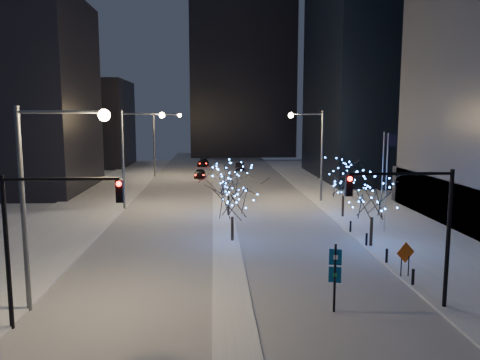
{
  "coord_description": "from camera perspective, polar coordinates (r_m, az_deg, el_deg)",
  "views": [
    {
      "loc": [
        -0.88,
        -20.5,
        9.55
      ],
      "look_at": [
        0.99,
        12.24,
        5.0
      ],
      "focal_mm": 35.0,
      "sensor_mm": 36.0,
      "label": 1
    }
  ],
  "objects": [
    {
      "name": "ground",
      "position": [
        22.63,
        -0.76,
        -17.06
      ],
      "size": [
        160.0,
        160.0,
        0.0
      ],
      "primitive_type": "plane",
      "color": "white",
      "rests_on": "ground"
    },
    {
      "name": "road",
      "position": [
        56.32,
        -2.32,
        -1.86
      ],
      "size": [
        20.0,
        130.0,
        0.02
      ],
      "primitive_type": "cube",
      "color": "#A0A4AE",
      "rests_on": "ground"
    },
    {
      "name": "median",
      "position": [
        51.39,
        -2.23,
        -2.73
      ],
      "size": [
        2.0,
        80.0,
        0.15
      ],
      "primitive_type": "cube",
      "color": "white",
      "rests_on": "ground"
    },
    {
      "name": "east_sidewalk",
      "position": [
        44.52,
        17.78,
        -4.77
      ],
      "size": [
        10.0,
        90.0,
        0.15
      ],
      "primitive_type": "cube",
      "color": "white",
      "rests_on": "ground"
    },
    {
      "name": "west_sidewalk",
      "position": [
        43.62,
        -20.77,
        -5.17
      ],
      "size": [
        8.0,
        90.0,
        0.15
      ],
      "primitive_type": "cube",
      "color": "white",
      "rests_on": "ground"
    },
    {
      "name": "filler_west_far",
      "position": [
        93.94,
        -18.9,
        6.53
      ],
      "size": [
        18.0,
        16.0,
        16.0
      ],
      "primitive_type": "cube",
      "color": "black",
      "rests_on": "ground"
    },
    {
      "name": "horizon_block",
      "position": [
        113.29,
        0.24,
        13.7
      ],
      "size": [
        24.0,
        14.0,
        42.0
      ],
      "primitive_type": "cube",
      "color": "black",
      "rests_on": "ground"
    },
    {
      "name": "street_lamp_w_near",
      "position": [
        24.09,
        -22.77,
        0.01
      ],
      "size": [
        4.4,
        0.56,
        10.0
      ],
      "color": "#595E66",
      "rests_on": "ground"
    },
    {
      "name": "street_lamp_w_mid",
      "position": [
        48.28,
        -12.9,
        4.08
      ],
      "size": [
        4.4,
        0.56,
        10.0
      ],
      "color": "#595E66",
      "rests_on": "ground"
    },
    {
      "name": "street_lamp_w_far",
      "position": [
        73.01,
        -9.64,
        5.39
      ],
      "size": [
        4.4,
        0.56,
        10.0
      ],
      "color": "#595E66",
      "rests_on": "ground"
    },
    {
      "name": "street_lamp_east",
      "position": [
        51.77,
        9.0,
        4.37
      ],
      "size": [
        3.9,
        0.56,
        10.0
      ],
      "color": "#595E66",
      "rests_on": "ground"
    },
    {
      "name": "traffic_signal_west",
      "position": [
        22.37,
        -23.03,
        -5.1
      ],
      "size": [
        5.26,
        0.43,
        7.0
      ],
      "color": "black",
      "rests_on": "ground"
    },
    {
      "name": "traffic_signal_east",
      "position": [
        24.11,
        20.9,
        -4.08
      ],
      "size": [
        5.26,
        0.43,
        7.0
      ],
      "color": "black",
      "rests_on": "ground"
    },
    {
      "name": "flagpoles",
      "position": [
        40.63,
        17.29,
        0.83
      ],
      "size": [
        1.35,
        2.6,
        8.0
      ],
      "color": "silver",
      "rests_on": "east_sidewalk"
    },
    {
      "name": "bollards",
      "position": [
        33.66,
        16.24,
        -7.84
      ],
      "size": [
        0.16,
        12.16,
        0.9
      ],
      "color": "black",
      "rests_on": "east_sidewalk"
    },
    {
      "name": "car_near",
      "position": [
        72.05,
        -4.92,
        0.79
      ],
      "size": [
        1.8,
        4.03,
        1.35
      ],
      "primitive_type": "imported",
      "rotation": [
        0.0,
        0.0,
        -0.05
      ],
      "color": "black",
      "rests_on": "ground"
    },
    {
      "name": "car_mid",
      "position": [
        82.18,
        -0.06,
        1.7
      ],
      "size": [
        1.45,
        4.12,
        1.36
      ],
      "primitive_type": "imported",
      "rotation": [
        0.0,
        0.0,
        3.14
      ],
      "color": "black",
      "rests_on": "ground"
    },
    {
      "name": "car_far",
      "position": [
        88.83,
        -4.52,
        2.12
      ],
      "size": [
        2.29,
        4.64,
        1.3
      ],
      "primitive_type": "imported",
      "rotation": [
        0.0,
        0.0,
        -0.11
      ],
      "color": "black",
      "rests_on": "ground"
    },
    {
      "name": "holiday_tree_median_near",
      "position": [
        34.96,
        -0.95,
        -1.63
      ],
      "size": [
        5.28,
        5.28,
        5.77
      ],
      "color": "black",
      "rests_on": "median"
    },
    {
      "name": "holiday_tree_median_far",
      "position": [
        43.99,
        -1.43,
        -0.01
      ],
      "size": [
        4.0,
        4.0,
        5.15
      ],
      "color": "black",
      "rests_on": "median"
    },
    {
      "name": "holiday_tree_plaza_near",
      "position": [
        34.84,
        15.86,
        -2.02
      ],
      "size": [
        4.46,
        4.46,
        5.36
      ],
      "color": "black",
      "rests_on": "east_sidewalk"
    },
    {
      "name": "holiday_tree_plaza_far",
      "position": [
        44.42,
        12.53,
        0.06
      ],
      "size": [
        5.36,
        5.36,
        5.36
      ],
      "color": "black",
      "rests_on": "east_sidewalk"
    },
    {
      "name": "wayfinding_sign",
      "position": [
        23.46,
        11.51,
        -10.79
      ],
      "size": [
        0.6,
        0.24,
        3.42
      ],
      "rotation": [
        0.0,
        0.0,
        -0.27
      ],
      "color": "black",
      "rests_on": "ground"
    },
    {
      "name": "construction_sign",
      "position": [
        29.35,
        19.51,
        -8.7
      ],
      "size": [
        1.21,
        0.42,
        2.07
      ],
      "rotation": [
        0.0,
        0.0,
        0.3
      ],
      "color": "black",
      "rests_on": "east_sidewalk"
    }
  ]
}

